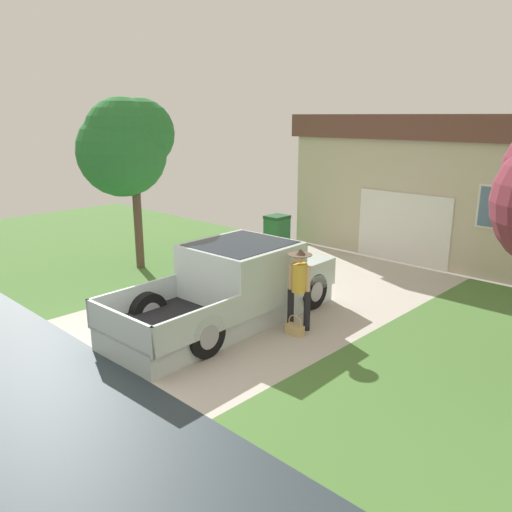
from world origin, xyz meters
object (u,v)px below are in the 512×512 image
object	(u,v)px
house_with_garage	(482,183)
front_yard_tree	(126,143)
handbag	(295,329)
wheeled_trash_bin	(277,229)
pickup_truck	(239,285)
person_with_hat	(299,282)

from	to	relation	value
house_with_garage	front_yard_tree	size ratio (longest dim) A/B	2.21
handbag	front_yard_tree	bearing A→B (deg)	176.07
house_with_garage	front_yard_tree	world-z (taller)	front_yard_tree
handbag	wheeled_trash_bin	bearing A→B (deg)	134.55
front_yard_tree	wheeled_trash_bin	bearing A→B (deg)	74.27
handbag	house_with_garage	xyz separation A→B (m)	(-0.10, 9.11, 1.99)
pickup_truck	wheeled_trash_bin	distance (m)	6.23
handbag	front_yard_tree	distance (m)	7.08
pickup_truck	house_with_garage	bearing A→B (deg)	79.67
wheeled_trash_bin	house_with_garage	bearing A→B (deg)	40.04
person_with_hat	front_yard_tree	size ratio (longest dim) A/B	0.36
person_with_hat	front_yard_tree	distance (m)	6.58
front_yard_tree	pickup_truck	bearing A→B (deg)	-6.41
person_with_hat	wheeled_trash_bin	bearing A→B (deg)	-65.30
wheeled_trash_bin	front_yard_tree	bearing A→B (deg)	-105.73
handbag	house_with_garage	size ratio (longest dim) A/B	0.04
handbag	pickup_truck	bearing A→B (deg)	-175.63
pickup_truck	handbag	distance (m)	1.56
pickup_truck	handbag	bearing A→B (deg)	2.34
person_with_hat	wheeled_trash_bin	size ratio (longest dim) A/B	1.64
pickup_truck	wheeled_trash_bin	xyz separation A→B (m)	(-3.51, 5.14, -0.17)
person_with_hat	front_yard_tree	world-z (taller)	front_yard_tree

